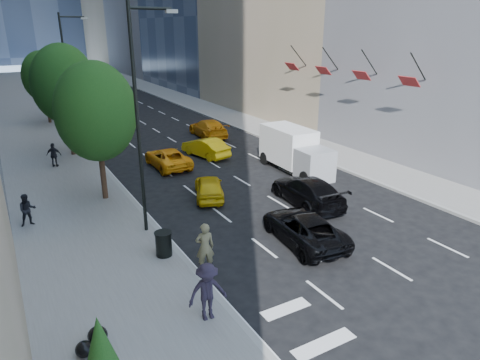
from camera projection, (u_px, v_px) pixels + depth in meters
ground at (309, 235)px, 19.93m from camera, size 160.00×160.00×0.00m
sidewalk_left at (33, 129)px, 40.17m from camera, size 6.00×120.00×0.15m
sidewalk_right at (214, 111)px, 49.07m from camera, size 4.00×120.00×0.15m
lamp_near at (141, 109)px, 18.26m from camera, size 2.13×0.22×10.00m
lamp_far at (69, 73)px, 32.95m from camera, size 2.13×0.22×10.00m
tree_near at (96, 112)px, 22.22m from camera, size 4.20×4.20×7.46m
tree_mid at (64, 84)px, 30.26m from camera, size 4.50×4.50×7.99m
tree_far at (43, 77)px, 41.10m from camera, size 3.90×3.90×6.92m
traffic_signal at (43, 73)px, 48.14m from camera, size 2.48×0.53×5.20m
facade_flags at (343, 70)px, 30.98m from camera, size 1.85×13.30×2.05m
skateboarder at (205, 250)px, 16.50m from camera, size 0.83×0.65×2.01m
black_sedan_lincoln at (304, 228)px, 19.10m from camera, size 2.79×5.12×1.36m
black_sedan_mercedes at (307, 191)px, 23.19m from camera, size 2.62×5.42×1.52m
taxi_a at (209, 187)px, 24.08m from camera, size 2.82×4.07×1.29m
taxi_b at (206, 147)px, 31.76m from camera, size 2.37×4.45×1.39m
taxi_c at (168, 158)px, 29.38m from camera, size 2.16×4.68×1.30m
taxi_d at (208, 128)px, 37.47m from camera, size 2.53×5.39×1.52m
city_bus at (89, 104)px, 44.17m from camera, size 6.27×12.22×3.32m
box_truck at (295, 150)px, 28.27m from camera, size 2.35×5.98×2.82m
pedestrian_a at (27, 210)px, 20.29m from camera, size 0.80×0.63×1.59m
pedestrian_b at (54, 155)px, 28.91m from camera, size 1.04×0.78×1.64m
pedestrian_c at (207, 292)px, 13.68m from camera, size 1.36×0.87×2.00m
trash_can at (164, 244)px, 17.70m from camera, size 0.67×0.67×1.01m
garbage_bags at (92, 341)px, 12.65m from camera, size 1.01×0.98×0.50m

